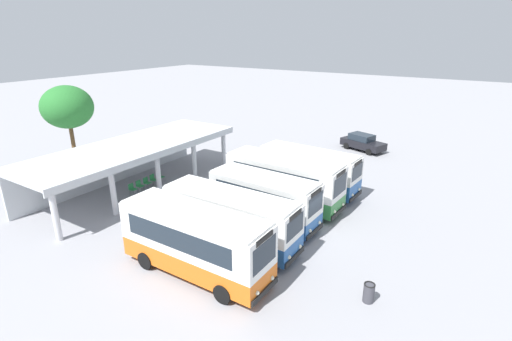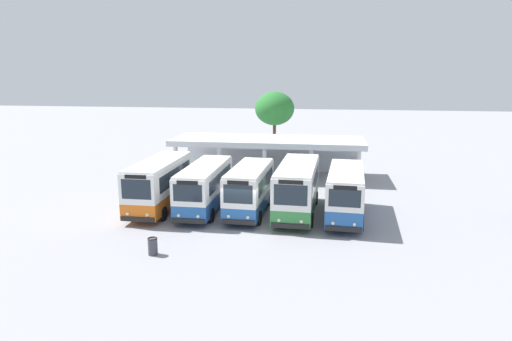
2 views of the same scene
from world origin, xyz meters
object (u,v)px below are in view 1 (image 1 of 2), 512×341
Objects in this scene: waiting_chair_middle_seat at (147,182)px; waiting_chair_fifth_seat at (160,176)px; parked_car_flank at (363,142)px; waiting_chair_end_by_column at (132,188)px; litter_bin_apron at (369,293)px; city_bus_second_in_row at (231,217)px; city_bus_fourth_amber at (284,180)px; waiting_chair_second_from_end at (139,185)px; city_bus_fifth_blue at (309,169)px; city_bus_middle_cream at (264,198)px; city_bus_nearest_orange at (195,240)px; waiting_chair_fourth_seat at (153,179)px.

waiting_chair_fifth_seat is (1.42, 0.07, 0.00)m from waiting_chair_middle_seat.
parked_car_flank reaches higher than waiting_chair_end_by_column.
litter_bin_apron is (-3.81, -17.90, -0.07)m from waiting_chair_middle_seat.
city_bus_second_in_row is 6.12m from city_bus_fourth_amber.
waiting_chair_second_from_end and waiting_chair_middle_seat have the same top height.
city_bus_fifth_blue is 12.06m from waiting_chair_middle_seat.
city_bus_middle_cream is 10.59m from waiting_chair_fifth_seat.
parked_car_flank reaches higher than litter_bin_apron.
city_bus_second_in_row reaches higher than waiting_chair_fifth_seat.
city_bus_nearest_orange is 12.92m from waiting_chair_fifth_seat.
city_bus_fourth_amber is at bearing 172.87° from city_bus_fifth_blue.
city_bus_nearest_orange is 24.63m from parked_car_flank.
city_bus_fourth_amber is 9.41× the size of waiting_chair_fourth_seat.
city_bus_second_in_row is 11.20m from waiting_chair_fifth_seat.
city_bus_nearest_orange is at bearing 179.31° from city_bus_middle_cream.
city_bus_fifth_blue reaches higher than waiting_chair_second_from_end.
city_bus_fourth_amber reaches higher than waiting_chair_fifth_seat.
city_bus_second_in_row is at bearing -110.87° from waiting_chair_fourth_seat.
city_bus_nearest_orange is at bearing 179.47° from city_bus_fifth_blue.
city_bus_fourth_amber is 10.50m from waiting_chair_middle_seat.
city_bus_fifth_blue reaches higher than waiting_chair_fourth_seat.
waiting_chair_second_from_end is at bearing 151.39° from parked_car_flank.
litter_bin_apron is at bearing -106.23° from waiting_chair_fifth_seat.
city_bus_nearest_orange reaches higher than city_bus_middle_cream.
waiting_chair_fourth_seat is at bearing 102.59° from city_bus_fourth_amber.
parked_car_flank is 5.44× the size of waiting_chair_fifth_seat.
litter_bin_apron is at bearing -97.62° from waiting_chair_end_by_column.
city_bus_middle_cream is 18.51m from parked_car_flank.
city_bus_second_in_row is 9.16× the size of waiting_chair_second_from_end.
waiting_chair_middle_seat is (1.42, 0.06, 0.00)m from waiting_chair_end_by_column.
waiting_chair_middle_seat is at bearing -173.54° from waiting_chair_fourth_seat.
city_bus_fifth_blue is 8.71× the size of waiting_chair_end_by_column.
waiting_chair_fifth_seat is at bearing 65.70° from city_bus_second_in_row.
waiting_chair_end_by_column is 1.00× the size of waiting_chair_second_from_end.
waiting_chair_fifth_seat is at bearing 98.69° from city_bus_fourth_amber.
waiting_chair_second_from_end is at bearing -177.56° from waiting_chair_fifth_seat.
waiting_chair_middle_seat is at bearing -177.00° from waiting_chair_fifth_seat.
city_bus_nearest_orange reaches higher than waiting_chair_fourth_seat.
waiting_chair_fourth_seat is (6.93, 10.34, -1.32)m from city_bus_nearest_orange.
city_bus_fifth_blue is at bearing -59.87° from waiting_chair_middle_seat.
waiting_chair_second_from_end is 1.00× the size of waiting_chair_middle_seat.
waiting_chair_second_from_end is (2.45, 10.06, -1.18)m from city_bus_second_in_row.
city_bus_fifth_blue is (3.06, -0.38, -0.10)m from city_bus_fourth_amber.
litter_bin_apron is (-3.10, -17.89, -0.07)m from waiting_chair_second_from_end.
city_bus_nearest_orange is 9.07× the size of waiting_chair_fourth_seat.
waiting_chair_fifth_seat is 18.72m from litter_bin_apron.
waiting_chair_middle_seat is at bearing 150.42° from parked_car_flank.
city_bus_fifth_blue is 11.79m from waiting_chair_fourth_seat.
parked_car_flank is at bearing -0.41° from city_bus_nearest_orange.
city_bus_second_in_row is at bearing 175.16° from city_bus_middle_cream.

